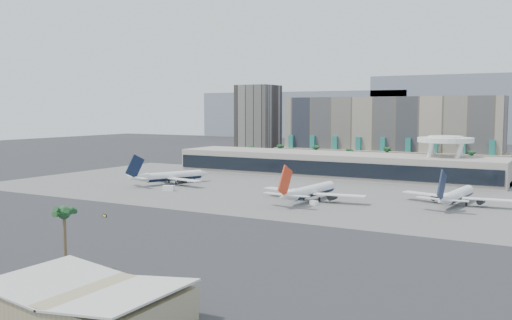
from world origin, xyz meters
The scene contains 16 objects.
ground centered at (0.00, 0.00, 0.00)m, with size 900.00×900.00×0.00m, color #232326.
apron_pad centered at (0.00, 55.00, 0.03)m, with size 260.00×130.00×0.06m, color #5B5B59.
mountain_ridge centered at (27.88, 470.00, 29.89)m, with size 680.00×60.00×70.00m.
hotel centered at (10.00, 174.41, 16.81)m, with size 140.00×30.00×42.00m.
office_tower centered at (-95.00, 200.00, 22.94)m, with size 30.00×30.00×52.00m.
terminal centered at (0.00, 109.84, 6.52)m, with size 170.00×32.50×14.50m.
saucer_structure centered at (55.00, 116.00, 18.45)m, with size 26.00×26.00×21.89m.
palm_row centered at (7.00, 145.00, 10.50)m, with size 157.80×2.80×13.10m.
hangar_right centered at (42.00, -100.00, 2.95)m, with size 30.55×20.60×6.89m.
airliner_left centered at (-53.40, 43.45, 3.72)m, with size 38.85×40.02×14.74m.
airliner_centre centered at (23.08, 30.47, 3.86)m, with size 42.95×44.34×15.30m.
airliner_right centered at (72.89, 47.74, 3.69)m, with size 41.02×42.39×14.64m.
service_vehicle_a centered at (-40.25, 25.17, 1.17)m, with size 4.79×2.34×2.34m, color white.
service_vehicle_b centered at (27.80, 23.08, 0.77)m, with size 2.98×1.70×1.53m, color white.
taxiway_sign centered at (-21.49, -31.51, 0.45)m, with size 1.99×0.78×0.91m.
near_palm_b centered at (16.71, -81.86, 11.46)m, with size 6.00×6.00×14.35m.
Camera 1 is at (110.41, -164.88, 34.71)m, focal length 40.00 mm.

